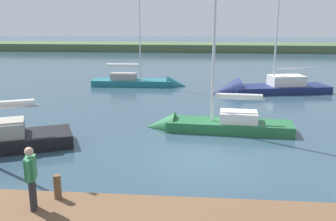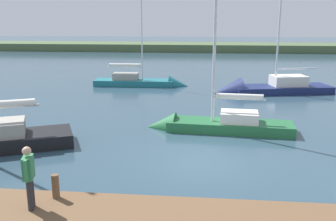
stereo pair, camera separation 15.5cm
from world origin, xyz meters
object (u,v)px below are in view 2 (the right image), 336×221
Objects in this scene: sailboat_inner_slip at (145,84)px; mooring_post_far at (56,186)px; sailboat_behind_pier at (212,128)px; sailboat_outer_mooring at (263,91)px; person_on_dock at (29,174)px.

mooring_post_far is at bearing -88.84° from sailboat_inner_slip.
sailboat_behind_pier is 12.77m from sailboat_inner_slip.
mooring_post_far is 19.81m from sailboat_outer_mooring.
sailboat_outer_mooring reaches higher than sailboat_inner_slip.
sailboat_outer_mooring reaches higher than sailboat_behind_pier.
sailboat_behind_pier is 0.92× the size of sailboat_outer_mooring.
sailboat_inner_slip is 9.05m from sailboat_outer_mooring.
sailboat_inner_slip is 0.89× the size of sailboat_outer_mooring.
sailboat_inner_slip is at bearing -25.62° from sailboat_outer_mooring.
person_on_dock is (8.33, 18.75, 1.39)m from sailboat_outer_mooring.
sailboat_inner_slip reaches higher than mooring_post_far.
sailboat_outer_mooring is (-3.71, -9.61, 0.00)m from sailboat_behind_pier.
mooring_post_far is at bearing 43.25° from person_on_dock.
sailboat_behind_pier reaches higher than mooring_post_far.
sailboat_outer_mooring is at bearing -106.64° from sailboat_behind_pier.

